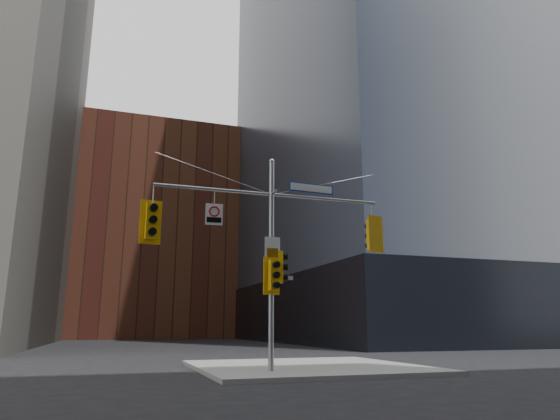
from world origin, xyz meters
TOP-DOWN VIEW (x-y plane):
  - ground at (0.00, 0.00)m, footprint 160.00×160.00m
  - sidewalk_corner at (2.00, 4.00)m, footprint 8.00×8.00m
  - podium_ne at (28.00, 32.00)m, footprint 36.40×36.40m
  - brick_midrise at (0.00, 58.00)m, footprint 26.00×20.00m
  - signal_assembly at (0.00, 1.99)m, footprint 8.00×0.80m
  - traffic_light_west_arm at (-3.98, 2.01)m, footprint 0.68×0.57m
  - traffic_light_east_arm at (3.86, 1.99)m, footprint 0.64×0.57m
  - traffic_light_pole_side at (0.32, 1.99)m, footprint 0.46×0.39m
  - traffic_light_pole_front at (-0.00, 1.73)m, footprint 0.59×0.52m
  - street_sign_blade at (1.48, 2.00)m, footprint 1.72×0.15m
  - regulatory_sign_arm at (-1.99, 1.97)m, footprint 0.58×0.09m
  - regulatory_sign_pole at (0.00, 1.88)m, footprint 0.53×0.06m
  - street_blade_ew at (0.45, 2.00)m, footprint 0.66×0.09m
  - street_blade_ns at (0.00, 2.45)m, footprint 0.04×0.71m

SIDE VIEW (x-z plane):
  - ground at x=0.00m, z-range 0.00..0.00m
  - sidewalk_corner at x=2.00m, z-range 0.00..0.15m
  - street_blade_ns at x=0.00m, z-range 2.81..2.95m
  - podium_ne at x=28.00m, z-range 0.00..6.00m
  - street_blade_ew at x=0.45m, z-range 3.08..3.21m
  - traffic_light_pole_front at x=0.00m, z-range 2.56..3.80m
  - traffic_light_pole_side at x=0.32m, z-range 2.96..4.02m
  - regulatory_sign_pole at x=0.00m, z-range 3.77..4.47m
  - signal_assembly at x=0.00m, z-range 0.77..8.07m
  - traffic_light_west_arm at x=-3.98m, z-range 4.09..5.51m
  - traffic_light_east_arm at x=3.86m, z-range 4.13..5.47m
  - regulatory_sign_arm at x=-1.99m, z-range 4.81..5.53m
  - street_sign_blade at x=1.48m, z-range 6.18..6.52m
  - brick_midrise at x=0.00m, z-range 0.00..28.00m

